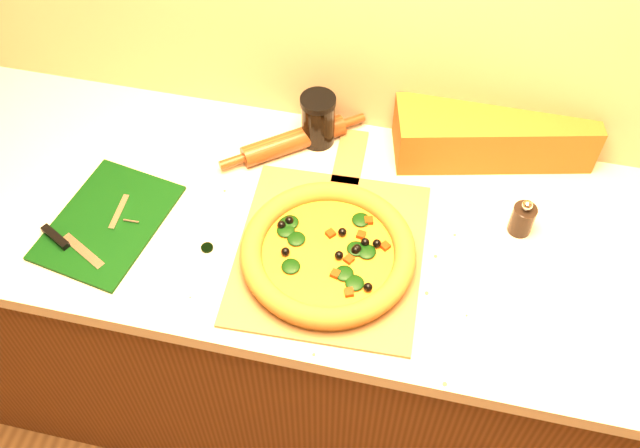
{
  "coord_description": "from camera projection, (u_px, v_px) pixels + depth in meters",
  "views": [
    {
      "loc": [
        0.14,
        0.48,
        2.16
      ],
      "look_at": [
        -0.06,
        1.38,
        0.96
      ],
      "focal_mm": 40.0,
      "sensor_mm": 36.0,
      "label": 1
    }
  ],
  "objects": [
    {
      "name": "bread_bag",
      "position": [
        494.0,
        133.0,
        1.67
      ],
      "size": [
        0.48,
        0.25,
        0.13
      ],
      "primitive_type": "cube",
      "rotation": [
        0.0,
        0.0,
        0.24
      ],
      "color": "brown",
      "rests_on": "countertop"
    },
    {
      "name": "cutting_board",
      "position": [
        106.0,
        223.0,
        1.58
      ],
      "size": [
        0.27,
        0.34,
        0.02
      ],
      "rotation": [
        0.0,
        0.0,
        -0.18
      ],
      "color": "black",
      "rests_on": "countertop"
    },
    {
      "name": "pizza",
      "position": [
        328.0,
        253.0,
        1.5
      ],
      "size": [
        0.37,
        0.37,
        0.05
      ],
      "color": "#BE742F",
      "rests_on": "pizza_peel"
    },
    {
      "name": "dark_jar",
      "position": [
        318.0,
        120.0,
        1.69
      ],
      "size": [
        0.08,
        0.08,
        0.14
      ],
      "color": "black",
      "rests_on": "countertop"
    },
    {
      "name": "countertop",
      "position": [
        353.0,
        233.0,
        1.59
      ],
      "size": [
        2.84,
        0.68,
        0.04
      ],
      "primitive_type": "cube",
      "color": "beige",
      "rests_on": "cabinet"
    },
    {
      "name": "rolling_pin",
      "position": [
        294.0,
        141.0,
        1.7
      ],
      "size": [
        0.31,
        0.25,
        0.05
      ],
      "rotation": [
        0.0,
        0.0,
        0.66
      ],
      "color": "#58250F",
      "rests_on": "countertop"
    },
    {
      "name": "bottle_cap",
      "position": [
        207.0,
        248.0,
        1.54
      ],
      "size": [
        0.03,
        0.03,
        0.01
      ],
      "primitive_type": "cylinder",
      "rotation": [
        0.0,
        0.0,
        0.24
      ],
      "color": "black",
      "rests_on": "countertop"
    },
    {
      "name": "pepper_grinder",
      "position": [
        522.0,
        219.0,
        1.54
      ],
      "size": [
        0.05,
        0.05,
        0.1
      ],
      "color": "black",
      "rests_on": "countertop"
    },
    {
      "name": "cabinet",
      "position": [
        347.0,
        332.0,
        1.95
      ],
      "size": [
        2.8,
        0.65,
        0.86
      ],
      "primitive_type": "cube",
      "color": "#4B2810",
      "rests_on": "ground"
    },
    {
      "name": "pizza_peel",
      "position": [
        331.0,
        246.0,
        1.54
      ],
      "size": [
        0.41,
        0.6,
        0.01
      ],
      "rotation": [
        0.0,
        0.0,
        0.04
      ],
      "color": "brown",
      "rests_on": "countertop"
    }
  ]
}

